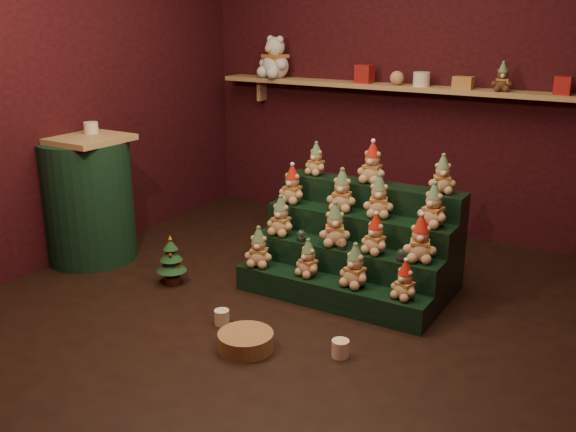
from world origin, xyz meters
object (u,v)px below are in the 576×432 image
Objects in this scene: side_table at (88,199)px; white_bear at (275,52)px; snow_globe_c at (401,255)px; snow_globe_b at (342,244)px; mini_christmas_tree at (171,260)px; mug_left at (222,317)px; riser_tier_front at (329,293)px; mug_right at (340,348)px; snow_globe_a at (301,235)px; brown_bear at (502,77)px; wicker_basket at (246,341)px.

white_bear is at bearing 74.19° from side_table.
snow_globe_c is 0.17× the size of white_bear.
mini_christmas_tree is at bearing -160.35° from snow_globe_b.
white_bear reaches higher than mug_left.
riser_tier_front is 3.71× the size of mini_christmas_tree.
mini_christmas_tree is (-1.17, -0.26, 0.09)m from riser_tier_front.
mini_christmas_tree reaches higher than mug_right.
snow_globe_b reaches higher than mini_christmas_tree.
riser_tier_front is 1.21m from mini_christmas_tree.
snow_globe_b is 2.46m from white_bear.
snow_globe_a is 2.08m from brown_bear.
riser_tier_front is 1.38× the size of side_table.
mini_christmas_tree reaches higher than wicker_basket.
mug_right is 2.69m from brown_bear.
mug_left is at bearing -127.48° from riser_tier_front.
snow_globe_b is at bearing 19.65° from mini_christmas_tree.
brown_bear reaches higher than snow_globe_a.
wicker_basket is 2.96m from brown_bear.
mini_christmas_tree is 1.69× the size of brown_bear.
brown_bear is at bearing 36.26° from side_table.
riser_tier_front is 2.12m from side_table.
snow_globe_b is 1.28m from mini_christmas_tree.
white_bear is at bearing 99.35° from mini_christmas_tree.
wicker_basket is 0.68× the size of white_bear.
snow_globe_c is 2.74m from white_bear.
riser_tier_front is 16.52× the size of snow_globe_c.
mug_left is 0.29× the size of wicker_basket.
snow_globe_c is at bearing 14.69° from mini_christmas_tree.
white_bear reaches higher than snow_globe_a.
snow_globe_a is 0.98× the size of snow_globe_c.
snow_globe_b is (0.01, 0.16, 0.31)m from riser_tier_front.
wicker_basket is at bearing -16.18° from side_table.
snow_globe_b is 0.84× the size of mug_left.
snow_globe_a reaches higher than mini_christmas_tree.
riser_tier_front is 6.27× the size of brown_bear.
snow_globe_b reaches higher than wicker_basket.
riser_tier_front is at bearing 6.37° from side_table.
white_bear is (-1.04, 2.32, 1.52)m from mug_left.
snow_globe_b is 0.89m from mug_right.
snow_globe_c is 0.82× the size of mug_right.
snow_globe_a is 0.81× the size of mug_right.
mug_left is 2.96m from white_bear.
riser_tier_front is 2.71m from white_bear.
snow_globe_a is 0.17× the size of white_bear.
snow_globe_c is (0.75, 0.00, 0.00)m from snow_globe_a.
white_bear reaches higher than side_table.
riser_tier_front is at bearing 52.52° from mug_left.
riser_tier_front reaches higher than mug_left.
snow_globe_a is at bearing -137.72° from brown_bear.
wicker_basket reaches higher than mug_right.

